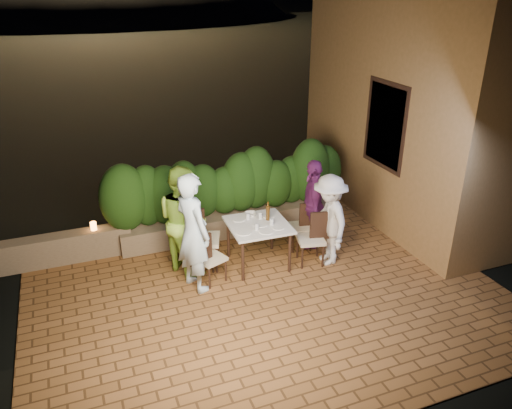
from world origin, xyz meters
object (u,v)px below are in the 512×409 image
chair_right_front (311,238)px  diner_green (183,220)px  beer_bottle (268,211)px  diner_white (329,220)px  chair_left_front (211,257)px  diner_blue (193,233)px  bowl (250,214)px  chair_right_back (300,226)px  chair_left_back (204,238)px  parapet_lamp (93,226)px  dining_table (258,244)px  diner_purple (313,204)px

chair_right_front → diner_green: 2.11m
beer_bottle → diner_green: bearing=170.4°
diner_green → diner_white: bearing=-128.8°
chair_left_front → diner_blue: size_ratio=0.45×
bowl → chair_right_back: (0.90, -0.08, -0.35)m
chair_left_back → chair_right_front: chair_left_back is taller
diner_white → diner_blue: bearing=-86.3°
diner_green → parapet_lamp: bearing=31.2°
beer_bottle → chair_right_front: 0.85m
bowl → parapet_lamp: bearing=159.6°
dining_table → parapet_lamp: bearing=153.1°
dining_table → chair_left_front: bearing=-166.9°
chair_left_front → chair_right_back: (1.76, 0.46, 0.00)m
beer_bottle → diner_white: diner_white is taller
beer_bottle → diner_blue: diner_blue is taller
beer_bottle → parapet_lamp: 2.96m
chair_left_front → diner_green: 0.75m
diner_white → parapet_lamp: bearing=-108.4°
chair_left_front → chair_right_back: bearing=-6.8°
diner_green → diner_white: diner_green is taller
chair_right_front → chair_right_back: bearing=-84.3°
diner_blue → diner_white: size_ratio=1.21×
chair_right_back → diner_green: 2.11m
beer_bottle → chair_left_back: beer_bottle is taller
bowl → chair_left_back: size_ratio=0.18×
dining_table → diner_purple: diner_purple is taller
chair_right_back → beer_bottle: bearing=26.6°
beer_bottle → parapet_lamp: size_ratio=2.33×
dining_table → chair_right_front: 0.87m
bowl → diner_white: diner_white is taller
chair_left_front → diner_white: (1.98, -0.14, 0.35)m
chair_left_back → diner_purple: 1.99m
chair_right_front → diner_blue: bearing=12.5°
chair_right_back → diner_white: bearing=121.4°
parapet_lamp → chair_left_front: bearing=-42.2°
chair_left_back → diner_white: 2.05m
chair_right_back → parapet_lamp: bearing=-4.9°
chair_right_back → bowl: bearing=6.5°
dining_table → diner_blue: (-1.15, -0.27, 0.56)m
chair_left_front → diner_green: bearing=98.5°
dining_table → diner_white: 1.23m
dining_table → diner_green: size_ratio=0.54×
bowl → chair_right_back: 0.96m
chair_left_back → bowl: bearing=26.0°
chair_right_front → diner_blue: diner_blue is taller
dining_table → chair_right_back: 0.93m
dining_table → chair_left_back: size_ratio=0.91×
bowl → diner_green: (-1.16, -0.04, 0.12)m
diner_white → parapet_lamp: size_ratio=11.10×
chair_left_back → diner_purple: bearing=20.9°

